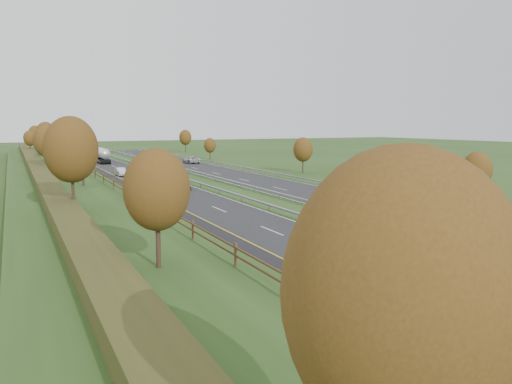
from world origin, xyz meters
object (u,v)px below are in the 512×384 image
car_silver_mid (121,172)px  car_small_far (81,153)px  car_dark_near (184,185)px  car_oncoming (191,160)px  road_tanker (102,155)px

car_silver_mid → car_small_far: size_ratio=0.76×
car_silver_mid → car_small_far: 59.41m
car_dark_near → car_silver_mid: car_silver_mid is taller
car_oncoming → car_silver_mid: bearing=42.2°
road_tanker → car_silver_mid: road_tanker is taller
car_dark_near → car_oncoming: bearing=77.7°
car_dark_near → car_silver_mid: (-4.16, 22.51, 0.06)m
road_tanker → car_dark_near: road_tanker is taller
car_silver_mid → car_small_far: car_small_far is taller
car_dark_near → car_small_far: 81.99m
car_dark_near → car_small_far: size_ratio=0.67×
car_small_far → car_oncoming: 43.05m
road_tanker → car_silver_mid: 31.62m
road_tanker → car_dark_near: 54.12m
car_silver_mid → car_small_far: bearing=86.3°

